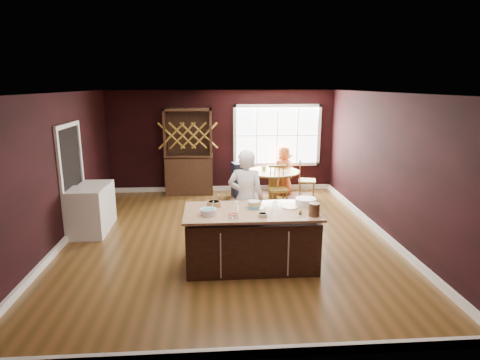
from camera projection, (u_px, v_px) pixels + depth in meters
name	position (u px, v px, depth m)	size (l,w,h in m)	color
room_shell	(226.00, 168.00, 7.32)	(7.00, 7.00, 7.00)	brown
window	(277.00, 135.00, 10.76)	(2.36, 0.10, 1.66)	white
doorway	(73.00, 180.00, 7.77)	(0.08, 1.26, 2.13)	white
kitchen_island	(251.00, 239.00, 6.39)	(2.10, 1.10, 0.92)	black
dining_table	(273.00, 179.00, 9.98)	(1.31, 1.31, 0.75)	brown
baker	(246.00, 199.00, 7.02)	(0.65, 0.42, 1.77)	silver
layer_cake	(254.00, 205.00, 6.37)	(0.28, 0.28, 0.12)	silver
bowl_blue	(208.00, 212.00, 6.04)	(0.25, 0.25, 0.10)	white
bowl_yellow	(214.00, 204.00, 6.46)	(0.23, 0.23, 0.09)	olive
bowl_pink	(233.00, 216.00, 5.92)	(0.16, 0.16, 0.06)	white
bowl_olive	(262.00, 215.00, 5.97)	(0.15, 0.15, 0.05)	beige
drinking_glass	(275.00, 206.00, 6.24)	(0.07, 0.07, 0.15)	silver
dinner_plate	(290.00, 207.00, 6.41)	(0.25, 0.25, 0.02)	#EEDFC8
white_tub	(306.00, 202.00, 6.53)	(0.34, 0.34, 0.12)	white
stoneware_crock	(314.00, 210.00, 5.99)	(0.17, 0.17, 0.20)	brown
toy_figurine	(300.00, 212.00, 6.06)	(0.05, 0.05, 0.08)	yellow
rug	(273.00, 200.00, 10.10)	(2.13, 1.65, 0.01)	brown
chair_east	(307.00, 179.00, 10.07)	(0.44, 0.42, 1.05)	brown
chair_south	(278.00, 188.00, 9.28)	(0.43, 0.41, 1.02)	brown
chair_north	(280.00, 173.00, 10.72)	(0.44, 0.42, 1.05)	brown
seated_woman	(283.00, 171.00, 10.43)	(0.63, 0.41, 1.29)	#D46030
high_chair	(240.00, 179.00, 10.30)	(0.38, 0.38, 0.93)	black
toddler	(242.00, 166.00, 10.20)	(0.18, 0.14, 0.26)	#8CA5BF
table_plate	(285.00, 171.00, 9.85)	(0.19, 0.19, 0.01)	beige
table_cup	(264.00, 168.00, 10.02)	(0.13, 0.13, 0.10)	silver
hutch	(189.00, 152.00, 10.44)	(1.23, 0.51, 2.25)	#3B2514
washer	(88.00, 213.00, 7.62)	(0.64, 0.62, 0.93)	silver
dryer	(97.00, 204.00, 8.24)	(0.61, 0.59, 0.89)	white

